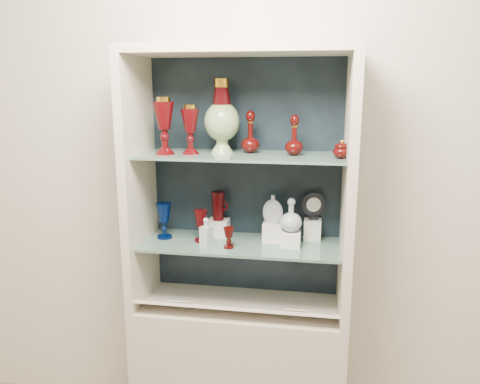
% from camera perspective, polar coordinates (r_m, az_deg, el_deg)
% --- Properties ---
extents(wall_back, '(3.50, 0.02, 2.80)m').
position_cam_1_polar(wall_back, '(2.31, 0.88, 3.61)').
color(wall_back, beige).
rests_on(wall_back, ground).
extents(cabinet_base, '(1.00, 0.40, 0.75)m').
position_cam_1_polar(cabinet_base, '(2.49, 0.00, -21.20)').
color(cabinet_base, beige).
rests_on(cabinet_base, ground).
extents(cabinet_back_panel, '(0.98, 0.02, 1.15)m').
position_cam_1_polar(cabinet_back_panel, '(2.30, 0.77, 1.65)').
color(cabinet_back_panel, black).
rests_on(cabinet_back_panel, cabinet_base).
extents(cabinet_side_left, '(0.04, 0.40, 1.15)m').
position_cam_1_polar(cabinet_side_left, '(2.24, -12.21, 1.06)').
color(cabinet_side_left, beige).
rests_on(cabinet_side_left, cabinet_base).
extents(cabinet_side_right, '(0.04, 0.40, 1.15)m').
position_cam_1_polar(cabinet_side_right, '(2.09, 13.08, 0.19)').
color(cabinet_side_right, beige).
rests_on(cabinet_side_right, cabinet_base).
extents(cabinet_top_cap, '(1.00, 0.40, 0.04)m').
position_cam_1_polar(cabinet_top_cap, '(2.07, 0.00, 16.96)').
color(cabinet_top_cap, beige).
rests_on(cabinet_top_cap, cabinet_side_left).
extents(shelf_lower, '(0.92, 0.34, 0.01)m').
position_cam_1_polar(shelf_lower, '(2.21, 0.08, -6.37)').
color(shelf_lower, slate).
rests_on(shelf_lower, cabinet_side_left).
extents(shelf_upper, '(0.92, 0.34, 0.01)m').
position_cam_1_polar(shelf_upper, '(2.11, 0.09, 4.47)').
color(shelf_upper, slate).
rests_on(shelf_upper, cabinet_side_left).
extents(label_ledge, '(0.92, 0.17, 0.09)m').
position_cam_1_polar(label_ledge, '(2.19, -0.48, -14.01)').
color(label_ledge, beige).
rests_on(label_ledge, cabinet_base).
extents(label_card_0, '(0.10, 0.06, 0.03)m').
position_cam_1_polar(label_card_0, '(2.24, -7.46, -13.05)').
color(label_card_0, white).
rests_on(label_card_0, label_ledge).
extents(label_card_1, '(0.10, 0.06, 0.03)m').
position_cam_1_polar(label_card_1, '(2.16, 6.92, -14.09)').
color(label_card_1, white).
rests_on(label_card_1, label_ledge).
extents(pedestal_lamp_left, '(0.13, 0.13, 0.25)m').
position_cam_1_polar(pedestal_lamp_left, '(2.13, -9.23, 7.97)').
color(pedestal_lamp_left, '#440709').
rests_on(pedestal_lamp_left, shelf_upper).
extents(pedestal_lamp_right, '(0.09, 0.09, 0.22)m').
position_cam_1_polar(pedestal_lamp_right, '(2.12, -6.09, 7.59)').
color(pedestal_lamp_right, '#440709').
rests_on(pedestal_lamp_right, shelf_upper).
extents(enamel_urn, '(0.20, 0.20, 0.33)m').
position_cam_1_polar(enamel_urn, '(2.14, -2.23, 9.21)').
color(enamel_urn, '#0A4C1F').
rests_on(enamel_urn, shelf_upper).
extents(ruby_decanter_a, '(0.11, 0.11, 0.22)m').
position_cam_1_polar(ruby_decanter_a, '(2.14, 1.28, 7.65)').
color(ruby_decanter_a, '#3E0907').
rests_on(ruby_decanter_a, shelf_upper).
extents(ruby_decanter_b, '(0.09, 0.09, 0.19)m').
position_cam_1_polar(ruby_decanter_b, '(2.08, 6.64, 7.05)').
color(ruby_decanter_b, '#3E0907').
rests_on(ruby_decanter_b, shelf_upper).
extents(lidded_bowl, '(0.09, 0.09, 0.08)m').
position_cam_1_polar(lidded_bowl, '(2.02, 12.28, 5.16)').
color(lidded_bowl, '#3E0907').
rests_on(lidded_bowl, shelf_upper).
extents(cobalt_goblet, '(0.08, 0.08, 0.17)m').
position_cam_1_polar(cobalt_goblet, '(2.28, -9.23, -3.48)').
color(cobalt_goblet, '#01103E').
rests_on(cobalt_goblet, shelf_lower).
extents(ruby_goblet_tall, '(0.06, 0.06, 0.15)m').
position_cam_1_polar(ruby_goblet_tall, '(2.21, -4.78, -4.14)').
color(ruby_goblet_tall, '#440709').
rests_on(ruby_goblet_tall, shelf_lower).
extents(ruby_goblet_small, '(0.05, 0.05, 0.10)m').
position_cam_1_polar(ruby_goblet_small, '(2.13, -1.38, -5.59)').
color(ruby_goblet_small, '#3E0907').
rests_on(ruby_goblet_small, shelf_lower).
extents(riser_ruby_pitcher, '(0.10, 0.10, 0.08)m').
position_cam_1_polar(riser_ruby_pitcher, '(2.30, -2.64, -4.36)').
color(riser_ruby_pitcher, silver).
rests_on(riser_ruby_pitcher, shelf_lower).
extents(ruby_pitcher, '(0.12, 0.10, 0.14)m').
position_cam_1_polar(ruby_pitcher, '(2.27, -2.67, -1.70)').
color(ruby_pitcher, '#440709').
rests_on(ruby_pitcher, riser_ruby_pitcher).
extents(clear_square_bottle, '(0.06, 0.06, 0.13)m').
position_cam_1_polar(clear_square_bottle, '(2.16, -4.16, -4.85)').
color(clear_square_bottle, '#9DADB4').
rests_on(clear_square_bottle, shelf_lower).
extents(riser_flat_flask, '(0.09, 0.09, 0.09)m').
position_cam_1_polar(riser_flat_flask, '(2.22, 3.99, -4.89)').
color(riser_flat_flask, silver).
rests_on(riser_flat_flask, shelf_lower).
extents(flat_flask, '(0.11, 0.06, 0.14)m').
position_cam_1_polar(flat_flask, '(2.19, 4.04, -2.03)').
color(flat_flask, '#AAB0BF').
rests_on(flat_flask, riser_flat_flask).
extents(riser_clear_round_decanter, '(0.09, 0.09, 0.07)m').
position_cam_1_polar(riser_clear_round_decanter, '(2.17, 6.18, -5.69)').
color(riser_clear_round_decanter, silver).
rests_on(riser_clear_round_decanter, shelf_lower).
extents(clear_round_decanter, '(0.12, 0.12, 0.15)m').
position_cam_1_polar(clear_round_decanter, '(2.13, 6.25, -2.90)').
color(clear_round_decanter, '#9DADB4').
rests_on(clear_round_decanter, riser_clear_round_decanter).
extents(riser_cameo_medallion, '(0.08, 0.08, 0.10)m').
position_cam_1_polar(riser_cameo_medallion, '(2.27, 8.82, -4.53)').
color(riser_cameo_medallion, silver).
rests_on(riser_cameo_medallion, shelf_lower).
extents(cameo_medallion, '(0.12, 0.07, 0.14)m').
position_cam_1_polar(cameo_medallion, '(2.24, 8.92, -1.65)').
color(cameo_medallion, black).
rests_on(cameo_medallion, riser_cameo_medallion).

